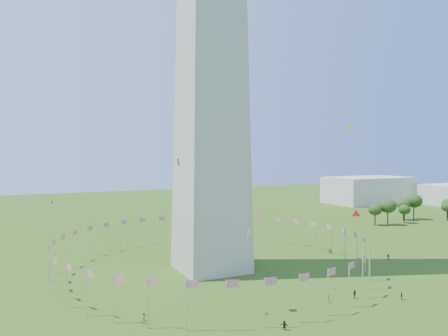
{
  "coord_description": "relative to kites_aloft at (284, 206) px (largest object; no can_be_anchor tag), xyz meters",
  "views": [
    {
      "loc": [
        -46.09,
        -54.99,
        31.0
      ],
      "look_at": [
        -3.34,
        35.0,
        27.52
      ],
      "focal_mm": 35.0,
      "sensor_mm": 36.0,
      "label": 1
    }
  ],
  "objects": [
    {
      "name": "flag_ring",
      "position": [
        -5.64,
        26.28,
        -15.07
      ],
      "size": [
        80.24,
        80.24,
        9.0
      ],
      "color": "silver",
      "rests_on": "ground"
    },
    {
      "name": "gov_building_east_a",
      "position": [
        144.36,
        126.28,
        -11.57
      ],
      "size": [
        50.0,
        30.0,
        16.0
      ],
      "primitive_type": "cube",
      "color": "beige",
      "rests_on": "ground"
    },
    {
      "name": "crowd",
      "position": [
        12.77,
        -24.66,
        -18.7
      ],
      "size": [
        87.88,
        72.91,
        1.92
      ],
      "color": "#2F194D",
      "rests_on": "ground"
    },
    {
      "name": "kites_aloft",
      "position": [
        0.0,
        0.0,
        0.0
      ],
      "size": [
        105.22,
        75.89,
        37.17
      ],
      "color": "red",
      "rests_on": "ground"
    },
    {
      "name": "tree_line_east",
      "position": [
        107.7,
        62.04,
        -14.56
      ],
      "size": [
        52.89,
        15.49,
        11.6
      ],
      "color": "#2F541C",
      "rests_on": "ground"
    }
  ]
}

